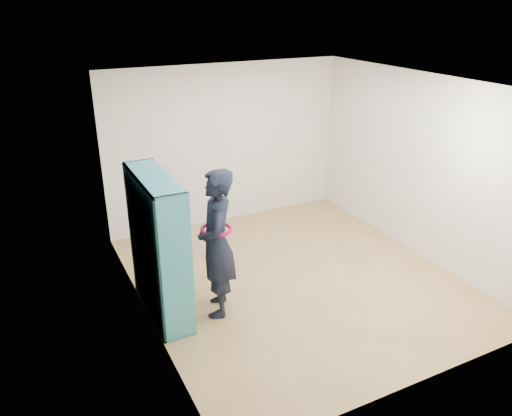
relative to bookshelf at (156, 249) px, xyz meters
name	(u,v)px	position (x,y,z in m)	size (l,w,h in m)	color
floor	(295,278)	(1.83, -0.09, -0.84)	(4.50, 4.50, 0.00)	olive
ceiling	(302,83)	(1.83, -0.09, 1.76)	(4.50, 4.50, 0.00)	white
wall_left	(140,218)	(-0.17, -0.09, 0.46)	(0.02, 4.50, 2.60)	silver
wall_right	(419,167)	(3.83, -0.09, 0.46)	(0.02, 4.50, 2.60)	silver
wall_back	(226,145)	(1.83, 2.16, 0.46)	(4.00, 0.02, 2.60)	silver
wall_front	(430,270)	(1.83, -2.34, 0.46)	(4.00, 0.02, 2.60)	silver
bookshelf	(156,249)	(0.00, 0.00, 0.00)	(0.38, 1.29, 1.72)	teal
person	(217,244)	(0.63, -0.30, 0.07)	(0.64, 0.77, 1.80)	black
smartphone	(205,231)	(0.54, -0.16, 0.18)	(0.02, 0.10, 0.13)	silver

